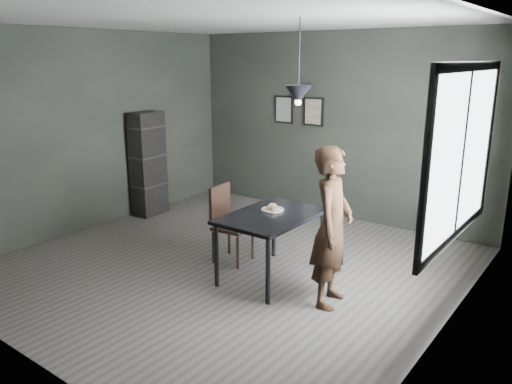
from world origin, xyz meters
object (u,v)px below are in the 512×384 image
Objects in this scene: white_plate at (273,210)px; cafe_table at (271,221)px; pendant_lamp at (298,94)px; wood_chair at (227,218)px; shelf_unit at (148,164)px; woman at (332,227)px.

cafe_table is at bearing -60.51° from white_plate.
pendant_lamp reaches higher than cafe_table.
white_plate is (-0.06, 0.11, 0.08)m from cafe_table.
cafe_table is 0.74m from wood_chair.
cafe_table is at bearing -14.74° from wood_chair.
cafe_table is 0.75× the size of shelf_unit.
woman is 1.59m from wood_chair.
cafe_table is 1.28× the size of wood_chair.
white_plate is 0.14× the size of shelf_unit.
shelf_unit reaches higher than cafe_table.
pendant_lamp reaches higher than wood_chair.
shelf_unit is at bearing 164.58° from cafe_table.
wood_chair is at bearing 68.83° from woman.
woman reaches higher than cafe_table.
woman reaches higher than wood_chair.
pendant_lamp reaches higher than white_plate.
wood_chair is at bearing -179.97° from pendant_lamp.
shelf_unit is (-2.92, 0.81, 0.13)m from cafe_table.
pendant_lamp reaches higher than shelf_unit.
shelf_unit is at bearing 167.46° from pendant_lamp.
shelf_unit reaches higher than wood_chair.
white_plate is 1.33m from pendant_lamp.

